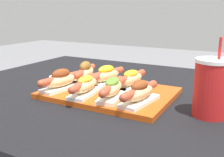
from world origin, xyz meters
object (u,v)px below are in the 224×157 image
hot_dog_2 (112,88)px  hot_dog_3 (140,93)px  hot_dog_0 (61,80)px  hot_dog_1 (85,85)px  hot_dog_4 (85,72)px  sauce_bowl (58,78)px  serving_tray (109,93)px  hot_dog_6 (131,79)px  hot_dog_5 (107,75)px  drink_cup (211,88)px

hot_dog_2 → hot_dog_3: size_ratio=0.99×
hot_dog_0 → hot_dog_3: size_ratio=1.00×
hot_dog_1 → hot_dog_3: 0.19m
hot_dog_4 → hot_dog_2: bearing=-35.1°
hot_dog_4 → sauce_bowl: (-0.14, -0.01, -0.04)m
serving_tray → hot_dog_6: 0.10m
hot_dog_1 → sauce_bowl: hot_dog_1 is taller
hot_dog_0 → hot_dog_2: bearing=0.7°
serving_tray → sauce_bowl: bearing=167.2°
hot_dog_5 → drink_cup: (0.40, -0.10, 0.03)m
hot_dog_4 → sauce_bowl: bearing=-177.3°
sauce_bowl → drink_cup: size_ratio=0.34×
hot_dog_1 → hot_dog_4: size_ratio=1.02×
hot_dog_6 → drink_cup: size_ratio=0.89×
hot_dog_6 → hot_dog_4: bearing=178.6°
hot_dog_2 → drink_cup: 0.30m
hot_dog_5 → sauce_bowl: bearing=-177.7°
hot_dog_0 → hot_dog_2: size_ratio=1.00×
hot_dog_2 → hot_dog_4: 0.25m
serving_tray → hot_dog_2: 0.09m
hot_dog_5 → sauce_bowl: 0.24m
sauce_bowl → drink_cup: 0.65m
hot_dog_3 → hot_dog_2: bearing=178.1°
hot_dog_3 → sauce_bowl: (-0.44, 0.14, -0.04)m
hot_dog_4 → hot_dog_6: (0.21, -0.01, -0.00)m
hot_dog_1 → hot_dog_2: hot_dog_2 is taller
hot_dog_2 → hot_dog_5: (-0.10, 0.14, 0.00)m
hot_dog_1 → hot_dog_5: 0.16m
hot_dog_3 → hot_dog_6: (-0.09, 0.14, -0.00)m
hot_dog_0 → hot_dog_5: bearing=54.3°
hot_dog_1 → hot_dog_5: (-0.01, 0.16, 0.00)m
hot_dog_6 → hot_dog_1: bearing=-124.5°
serving_tray → hot_dog_5: hot_dog_5 is taller
hot_dog_6 → serving_tray: bearing=-128.4°
serving_tray → hot_dog_6: hot_dog_6 is taller
hot_dog_2 → hot_dog_5: size_ratio=1.01×
serving_tray → hot_dog_0: size_ratio=2.21×
hot_dog_2 → hot_dog_6: same height
serving_tray → sauce_bowl: size_ratio=5.76×
hot_dog_3 → hot_dog_4: 0.33m
hot_dog_6 → hot_dog_5: bearing=175.8°
hot_dog_0 → hot_dog_3: hot_dog_0 is taller
hot_dog_0 → hot_dog_3: (0.31, -0.00, -0.00)m
hot_dog_1 → hot_dog_3: (0.19, 0.01, 0.00)m
hot_dog_1 → hot_dog_0: bearing=175.2°
hot_dog_1 → hot_dog_5: size_ratio=1.02×
drink_cup → hot_dog_5: bearing=165.6°
hot_dog_1 → hot_dog_6: (0.10, 0.15, 0.00)m
sauce_bowl → drink_cup: (0.64, -0.09, 0.07)m
hot_dog_2 → hot_dog_3: bearing=-1.9°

